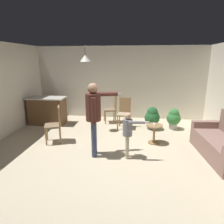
# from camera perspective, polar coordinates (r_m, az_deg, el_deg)

# --- Properties ---
(ground) EXTENTS (7.68, 7.68, 0.00)m
(ground) POSITION_cam_1_polar(r_m,az_deg,el_deg) (4.85, -1.06, -12.09)
(ground) COLOR beige
(wall_back) EXTENTS (6.40, 0.10, 2.70)m
(wall_back) POSITION_cam_1_polar(r_m,az_deg,el_deg) (7.55, 2.34, 8.45)
(wall_back) COLOR silver
(wall_back) RESTS_ON ground
(kitchen_counter) EXTENTS (1.26, 0.66, 0.95)m
(kitchen_counter) POSITION_cam_1_polar(r_m,az_deg,el_deg) (7.24, -18.25, 0.40)
(kitchen_counter) COLOR brown
(kitchen_counter) RESTS_ON ground
(side_table_by_couch) EXTENTS (0.44, 0.44, 0.52)m
(side_table_by_couch) POSITION_cam_1_polar(r_m,az_deg,el_deg) (5.43, 12.17, -5.63)
(side_table_by_couch) COLOR #99754C
(side_table_by_couch) RESTS_ON ground
(person_adult) EXTENTS (0.78, 0.62, 1.72)m
(person_adult) POSITION_cam_1_polar(r_m,az_deg,el_deg) (4.45, -5.27, 0.04)
(person_adult) COLOR #384260
(person_adult) RESTS_ON ground
(person_child) EXTENTS (0.58, 0.31, 1.08)m
(person_child) POSITION_cam_1_polar(r_m,az_deg,el_deg) (4.44, 4.67, -5.35)
(person_child) COLOR tan
(person_child) RESTS_ON ground
(dining_chair_by_counter) EXTENTS (0.54, 0.54, 1.00)m
(dining_chair_by_counter) POSITION_cam_1_polar(r_m,az_deg,el_deg) (5.54, -16.16, -3.08)
(dining_chair_by_counter) COLOR #99754C
(dining_chair_by_counter) RESTS_ON ground
(dining_chair_near_wall) EXTENTS (0.52, 0.52, 1.00)m
(dining_chair_near_wall) POSITION_cam_1_polar(r_m,az_deg,el_deg) (7.02, -0.03, 1.28)
(dining_chair_near_wall) COLOR #99754C
(dining_chair_near_wall) RESTS_ON ground
(dining_chair_centre_back) EXTENTS (0.46, 0.46, 1.00)m
(dining_chair_centre_back) POSITION_cam_1_polar(r_m,az_deg,el_deg) (6.48, 3.64, 0.09)
(dining_chair_centre_back) COLOR #99754C
(dining_chair_centre_back) RESTS_ON ground
(potted_plant_corner) EXTENTS (0.45, 0.45, 0.69)m
(potted_plant_corner) POSITION_cam_1_polar(r_m,az_deg,el_deg) (6.68, 17.48, -1.62)
(potted_plant_corner) COLOR #B7B2AD
(potted_plant_corner) RESTS_ON ground
(potted_plant_by_wall) EXTENTS (0.48, 0.48, 0.74)m
(potted_plant_by_wall) POSITION_cam_1_polar(r_m,az_deg,el_deg) (6.47, 11.58, -1.46)
(potted_plant_by_wall) COLOR #4C4742
(potted_plant_by_wall) RESTS_ON ground
(spare_remote_on_table) EXTENTS (0.08, 0.13, 0.04)m
(spare_remote_on_table) POSITION_cam_1_polar(r_m,az_deg,el_deg) (5.36, 12.26, -3.51)
(spare_remote_on_table) COLOR white
(spare_remote_on_table) RESTS_ON side_table_by_couch
(ceiling_light_pendant) EXTENTS (0.32, 0.32, 0.55)m
(ceiling_light_pendant) POSITION_cam_1_polar(r_m,az_deg,el_deg) (5.99, -7.80, 15.27)
(ceiling_light_pendant) COLOR silver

